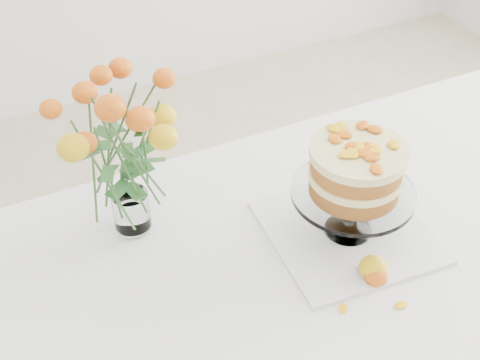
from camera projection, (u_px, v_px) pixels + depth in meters
name	position (u px, v px, depth m)	size (l,w,h in m)	color
table	(362.00, 281.00, 1.39)	(1.43, 0.93, 0.76)	tan
napkin	(347.00, 232.00, 1.37)	(0.32, 0.32, 0.01)	silver
cake_stand	(356.00, 175.00, 1.28)	(0.25, 0.25, 0.22)	silver
rose_vase	(122.00, 144.00, 1.25)	(0.32, 0.32, 0.37)	silver
loose_rose_near	(373.00, 268.00, 1.27)	(0.10, 0.06, 0.05)	yellow
loose_rose_far	(376.00, 276.00, 1.26)	(0.08, 0.05, 0.04)	red
stray_petal_a	(343.00, 309.00, 1.22)	(0.03, 0.02, 0.00)	yellow
stray_petal_b	(401.00, 305.00, 1.23)	(0.03, 0.02, 0.00)	yellow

